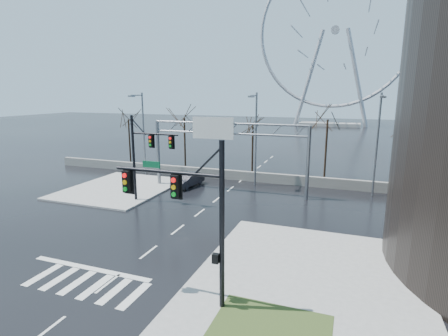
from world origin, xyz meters
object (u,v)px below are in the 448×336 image
at_px(signal_mast_near, 194,207).
at_px(sign_gantry, 224,141).
at_px(car, 188,180).
at_px(signal_mast_far, 144,151).
at_px(ferris_wheel, 335,37).

distance_m(signal_mast_near, sign_gantry, 19.79).
height_order(signal_mast_near, car, signal_mast_near).
height_order(signal_mast_near, signal_mast_far, same).
bearing_deg(signal_mast_near, car, 116.81).
xyz_separation_m(signal_mast_near, signal_mast_far, (-11.01, 13.00, -0.04)).
bearing_deg(signal_mast_far, signal_mast_near, -49.74).
bearing_deg(signal_mast_far, sign_gantry, 47.53).
bearing_deg(ferris_wheel, signal_mast_far, -97.20).
distance_m(signal_mast_near, car, 22.20).
relative_size(signal_mast_near, sign_gantry, 0.49).
relative_size(sign_gantry, car, 3.63).
distance_m(sign_gantry, ferris_wheel, 82.91).
bearing_deg(sign_gantry, signal_mast_near, -73.81).
bearing_deg(sign_gantry, signal_mast_far, -132.47).
relative_size(signal_mast_near, ferris_wheel, 0.16).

